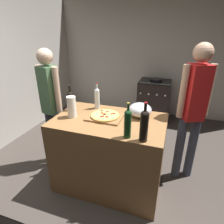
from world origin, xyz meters
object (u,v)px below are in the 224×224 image
at_px(mixing_bowl, 140,110).
at_px(wine_bottle_amber, 144,125).
at_px(wine_bottle_green, 97,97).
at_px(paper_towel_roll, 72,107).
at_px(stove, 154,100).
at_px(wine_bottle_dark, 70,100).
at_px(pizza, 105,115).
at_px(person_in_red, 193,107).
at_px(person_in_stripes, 51,103).
at_px(wine_bottle_clear, 128,123).

bearing_deg(mixing_bowl, wine_bottle_amber, -75.71).
relative_size(wine_bottle_amber, wine_bottle_green, 1.11).
xyz_separation_m(paper_towel_roll, stove, (0.70, 2.25, -0.61)).
bearing_deg(wine_bottle_dark, paper_towel_roll, -56.50).
distance_m(pizza, wine_bottle_green, 0.33).
bearing_deg(wine_bottle_green, wine_bottle_amber, -40.01).
bearing_deg(person_in_red, pizza, -156.26).
distance_m(paper_towel_roll, person_in_stripes, 0.52).
height_order(stove, person_in_red, person_in_red).
relative_size(paper_towel_roll, wine_bottle_green, 0.75).
height_order(wine_bottle_dark, wine_bottle_green, wine_bottle_green).
height_order(wine_bottle_dark, wine_bottle_clear, wine_bottle_clear).
relative_size(paper_towel_roll, person_in_red, 0.14).
bearing_deg(paper_towel_roll, wine_bottle_green, 62.40).
distance_m(mixing_bowl, paper_towel_roll, 0.79).
distance_m(stove, person_in_stripes, 2.38).
relative_size(pizza, stove, 0.36).
distance_m(wine_bottle_dark, stove, 2.32).
bearing_deg(wine_bottle_dark, person_in_stripes, 170.32).
relative_size(wine_bottle_clear, person_in_red, 0.20).
relative_size(pizza, wine_bottle_green, 0.98).
bearing_deg(wine_bottle_clear, wine_bottle_dark, 153.72).
relative_size(wine_bottle_green, stove, 0.37).
height_order(wine_bottle_clear, person_in_red, person_in_red).
bearing_deg(wine_bottle_green, stove, 74.66).
distance_m(paper_towel_roll, wine_bottle_green, 0.38).
bearing_deg(wine_bottle_green, paper_towel_roll, -117.60).
bearing_deg(pizza, wine_bottle_clear, -43.71).
distance_m(paper_towel_roll, person_in_red, 1.43).
bearing_deg(person_in_stripes, wine_bottle_clear, -21.83).
bearing_deg(wine_bottle_amber, person_in_red, 59.41).
height_order(wine_bottle_dark, stove, wine_bottle_dark).
xyz_separation_m(wine_bottle_clear, person_in_red, (0.61, 0.76, -0.06)).
height_order(mixing_bowl, wine_bottle_green, wine_bottle_green).
bearing_deg(wine_bottle_green, person_in_stripes, -170.70).
distance_m(pizza, wine_bottle_clear, 0.50).
relative_size(pizza, person_in_red, 0.19).
bearing_deg(pizza, wine_bottle_dark, 170.76).
bearing_deg(wine_bottle_clear, person_in_red, 51.17).
relative_size(wine_bottle_green, person_in_stripes, 0.20).
bearing_deg(mixing_bowl, person_in_red, 23.71).
height_order(person_in_stripes, person_in_red, person_in_red).
xyz_separation_m(wine_bottle_dark, wine_bottle_green, (0.29, 0.16, 0.01)).
height_order(pizza, person_in_stripes, person_in_stripes).
bearing_deg(wine_bottle_green, wine_bottle_dark, -151.05).
distance_m(paper_towel_roll, stove, 2.44).
height_order(wine_bottle_amber, person_in_stripes, person_in_stripes).
bearing_deg(wine_bottle_clear, pizza, 136.29).
bearing_deg(wine_bottle_dark, wine_bottle_amber, -23.30).
relative_size(wine_bottle_amber, person_in_stripes, 0.23).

